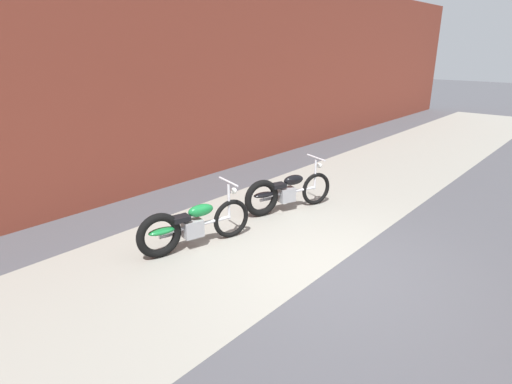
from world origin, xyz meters
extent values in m
plane|color=#47474C|center=(0.00, 0.00, 0.00)|extent=(80.00, 80.00, 0.00)
cube|color=gray|center=(0.00, 1.75, 0.00)|extent=(36.00, 3.50, 0.01)
cube|color=brown|center=(0.00, 5.20, 2.49)|extent=(36.00, 0.50, 4.99)
torus|color=black|center=(-0.17, 1.90, 0.34)|extent=(0.68, 0.25, 0.68)
torus|color=black|center=(-1.43, 2.23, 0.36)|extent=(0.74, 0.31, 0.73)
cylinder|color=silver|center=(-0.80, 2.07, 0.38)|extent=(1.21, 0.37, 0.06)
cube|color=#99999E|center=(-0.88, 2.09, 0.34)|extent=(0.37, 0.29, 0.28)
ellipsoid|color=#197A38|center=(-0.72, 2.05, 0.62)|extent=(0.47, 0.30, 0.20)
ellipsoid|color=#197A38|center=(-1.38, 2.22, 0.42)|extent=(0.47, 0.29, 0.10)
cube|color=black|center=(-1.07, 2.14, 0.56)|extent=(0.32, 0.26, 0.08)
cylinder|color=silver|center=(-0.21, 1.91, 0.65)|extent=(0.05, 0.05, 0.62)
cylinder|color=silver|center=(-0.21, 1.91, 1.01)|extent=(0.18, 0.57, 0.03)
sphere|color=white|center=(-0.11, 1.88, 0.83)|extent=(0.11, 0.11, 0.11)
cylinder|color=silver|center=(-1.07, 2.29, 0.26)|extent=(0.55, 0.20, 0.06)
torus|color=black|center=(2.12, 1.68, 0.34)|extent=(0.67, 0.31, 0.68)
torus|color=black|center=(0.90, 2.12, 0.36)|extent=(0.73, 0.37, 0.73)
cylinder|color=silver|center=(1.51, 1.90, 0.38)|extent=(1.18, 0.47, 0.06)
cube|color=#99999E|center=(1.44, 1.93, 0.34)|extent=(0.38, 0.32, 0.28)
ellipsoid|color=black|center=(1.59, 1.88, 0.62)|extent=(0.48, 0.33, 0.20)
ellipsoid|color=black|center=(0.95, 2.11, 0.42)|extent=(0.47, 0.32, 0.10)
cube|color=black|center=(1.25, 2.00, 0.56)|extent=(0.33, 0.28, 0.08)
cylinder|color=silver|center=(2.09, 1.70, 0.65)|extent=(0.06, 0.06, 0.62)
cylinder|color=silver|center=(2.09, 1.70, 1.01)|extent=(0.23, 0.56, 0.03)
sphere|color=white|center=(2.18, 1.66, 0.83)|extent=(0.11, 0.11, 0.11)
cylinder|color=silver|center=(1.26, 2.15, 0.26)|extent=(0.54, 0.24, 0.06)
camera|label=1|loc=(-4.92, -2.76, 3.12)|focal=29.52mm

